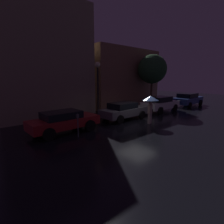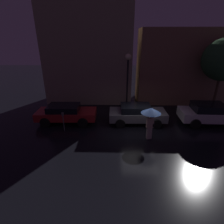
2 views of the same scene
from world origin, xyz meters
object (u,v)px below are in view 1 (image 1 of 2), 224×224
at_px(parked_car_red, 64,121).
at_px(parked_car_grey, 124,110).
at_px(parked_car_blue, 188,99).
at_px(parking_meter, 78,123).
at_px(pedestrian_with_umbrella, 150,101).
at_px(street_lamp_near, 98,76).
at_px(parked_car_white, 160,104).

xyz_separation_m(parked_car_red, parked_car_grey, (5.17, 0.02, 0.01)).
distance_m(parked_car_grey, parked_car_blue, 10.87).
bearing_deg(parking_meter, pedestrian_with_umbrella, -8.38).
distance_m(pedestrian_with_umbrella, street_lamp_near, 5.24).
distance_m(parked_car_red, street_lamp_near, 5.94).
relative_size(parked_car_grey, pedestrian_with_umbrella, 1.99).
bearing_deg(street_lamp_near, parked_car_blue, -12.86).
xyz_separation_m(parked_car_red, parked_car_blue, (16.05, 0.01, 0.07)).
height_order(parked_car_white, street_lamp_near, street_lamp_near).
xyz_separation_m(parked_car_grey, parking_meter, (-4.98, -1.37, 0.08)).
xyz_separation_m(pedestrian_with_umbrella, parking_meter, (-5.51, 0.81, -0.86)).
xyz_separation_m(parked_car_grey, parked_car_blue, (10.87, -0.01, 0.05)).
bearing_deg(parked_car_red, parked_car_blue, -1.26).
relative_size(parked_car_grey, parking_meter, 3.05).
bearing_deg(parked_car_red, parking_meter, -83.13).
bearing_deg(parked_car_white, parked_car_grey, -178.09).
bearing_deg(parked_car_grey, street_lamp_near, 102.09).
bearing_deg(parked_car_blue, parked_car_white, 177.54).
bearing_deg(pedestrian_with_umbrella, parked_car_blue, 179.36).
height_order(parked_car_grey, street_lamp_near, street_lamp_near).
bearing_deg(parked_car_red, street_lamp_near, 28.67).
bearing_deg(street_lamp_near, parking_meter, -137.70).
height_order(parked_car_red, parked_car_white, parked_car_white).
relative_size(parked_car_white, parking_meter, 3.15).
bearing_deg(street_lamp_near, pedestrian_with_umbrella, -76.56).
bearing_deg(parking_meter, parked_car_grey, 15.35).
height_order(parked_car_grey, pedestrian_with_umbrella, pedestrian_with_umbrella).
bearing_deg(parking_meter, parked_car_white, 7.95).
height_order(parked_car_red, pedestrian_with_umbrella, pedestrian_with_umbrella).
bearing_deg(pedestrian_with_umbrella, parked_car_grey, -88.73).
bearing_deg(parked_car_white, street_lamp_near, 157.55).
bearing_deg(pedestrian_with_umbrella, street_lamp_near, -89.04).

